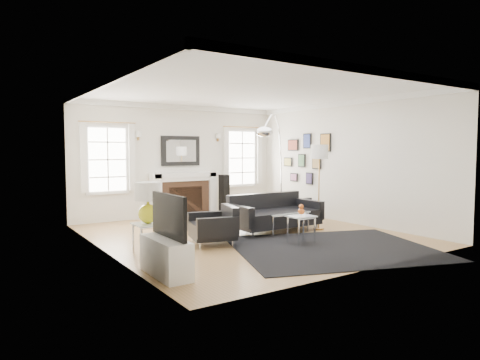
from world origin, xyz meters
TOP-DOWN VIEW (x-y plane):
  - floor at (0.00, 0.00)m, footprint 6.00×6.00m
  - back_wall at (0.00, 3.00)m, footprint 5.50×0.04m
  - front_wall at (0.00, -3.00)m, footprint 5.50×0.04m
  - left_wall at (-2.75, 0.00)m, footprint 0.04×6.00m
  - right_wall at (2.75, 0.00)m, footprint 0.04×6.00m
  - ceiling at (0.00, 0.00)m, footprint 5.50×6.00m
  - crown_molding at (0.00, 0.00)m, footprint 5.50×6.00m
  - fireplace at (0.00, 2.79)m, footprint 1.70×0.69m
  - mantel_mirror at (0.00, 2.95)m, footprint 1.05×0.07m
  - window_left at (-1.85, 2.95)m, footprint 1.24×0.15m
  - window_right at (1.85, 2.95)m, footprint 1.24×0.15m
  - gallery_wall at (2.72, 1.30)m, footprint 0.04×1.73m
  - tv_unit at (-2.44, -1.70)m, footprint 0.35×1.00m
  - area_rug at (0.55, -1.81)m, footprint 3.97×3.64m
  - sofa at (0.68, 0.01)m, footprint 1.93×0.89m
  - armchair_left at (-0.95, -0.42)m, footprint 0.93×0.99m
  - armchair_right at (1.87, 0.95)m, footprint 0.94×1.00m
  - coffee_table at (0.73, -0.05)m, footprint 0.97×0.97m
  - side_table_left at (-2.20, -0.44)m, footprint 0.45×0.45m
  - nesting_table at (0.37, -1.21)m, footprint 0.45×0.38m
  - gourd_lamp at (-2.20, -0.44)m, footprint 0.41×0.41m
  - orange_vase at (0.37, -1.21)m, footprint 0.12×0.12m
  - arc_floor_lamp at (1.44, 0.99)m, footprint 1.83×1.69m
  - stick_floor_lamp at (1.58, -0.38)m, footprint 0.36×0.36m
  - speaker_tower at (0.96, 2.42)m, footprint 0.23×0.23m

SIDE VIEW (x-z plane):
  - floor at x=0.00m, z-range 0.00..0.00m
  - area_rug at x=0.55m, z-range 0.00..0.01m
  - armchair_right at x=1.87m, z-range 0.03..0.58m
  - armchair_left at x=-0.95m, z-range 0.03..0.60m
  - tv_unit at x=-2.44m, z-range -0.22..0.87m
  - sofa at x=0.68m, z-range 0.03..0.66m
  - nesting_table at x=0.37m, z-range 0.14..0.64m
  - side_table_left at x=-2.20m, z-range 0.15..0.64m
  - coffee_table at x=0.73m, z-range 0.18..0.61m
  - speaker_tower at x=0.96m, z-range 0.00..1.04m
  - fireplace at x=0.00m, z-range -0.01..1.10m
  - orange_vase at x=0.37m, z-range 0.51..0.70m
  - gourd_lamp at x=-2.20m, z-range 0.55..1.21m
  - back_wall at x=0.00m, z-range 0.00..2.80m
  - front_wall at x=0.00m, z-range 0.00..2.80m
  - left_wall at x=-2.75m, z-range 0.00..2.80m
  - right_wall at x=2.75m, z-range 0.00..2.80m
  - arc_floor_lamp at x=1.44m, z-range 0.11..2.70m
  - window_left at x=-1.85m, z-range 0.65..2.27m
  - window_right at x=1.85m, z-range 0.65..2.27m
  - gallery_wall at x=2.72m, z-range 0.89..2.18m
  - stick_floor_lamp at x=1.58m, z-range 0.65..2.43m
  - mantel_mirror at x=0.00m, z-range 1.27..2.02m
  - crown_molding at x=0.00m, z-range 2.68..2.80m
  - ceiling at x=0.00m, z-range 2.79..2.81m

